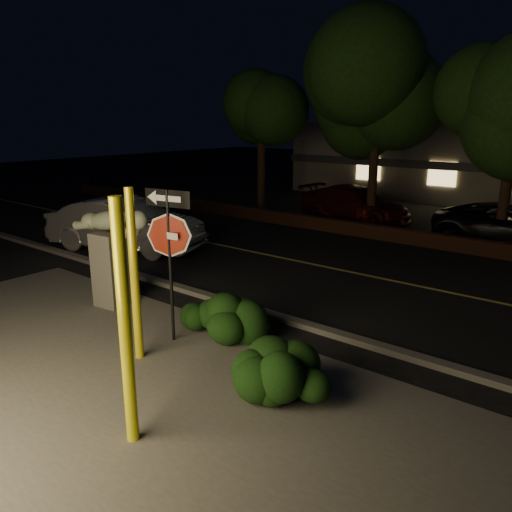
{
  "coord_description": "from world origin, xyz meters",
  "views": [
    {
      "loc": [
        6.33,
        -5.36,
        4.27
      ],
      "look_at": [
        0.32,
        2.17,
        1.6
      ],
      "focal_mm": 35.0,
      "sensor_mm": 36.0,
      "label": 1
    }
  ],
  "objects_px": {
    "signpost": "(169,236)",
    "parked_car_dark": "(511,225)",
    "yellow_pole_left": "(134,276)",
    "yellow_pole_right": "(125,326)",
    "parked_car_darkred": "(355,204)",
    "silver_sedan": "(126,225)",
    "sculpture": "(112,246)",
    "parked_car_red": "(354,201)"
  },
  "relations": [
    {
      "from": "sculpture",
      "to": "parked_car_red",
      "type": "xyz_separation_m",
      "value": [
        -0.78,
        13.23,
        -0.7
      ]
    },
    {
      "from": "sculpture",
      "to": "silver_sedan",
      "type": "xyz_separation_m",
      "value": [
        -4.01,
        3.4,
        -0.59
      ]
    },
    {
      "from": "signpost",
      "to": "sculpture",
      "type": "bearing_deg",
      "value": 159.19
    },
    {
      "from": "sculpture",
      "to": "parked_car_darkred",
      "type": "xyz_separation_m",
      "value": [
        -0.44,
        12.68,
        -0.74
      ]
    },
    {
      "from": "yellow_pole_left",
      "to": "parked_car_darkred",
      "type": "height_order",
      "value": "yellow_pole_left"
    },
    {
      "from": "silver_sedan",
      "to": "parked_car_red",
      "type": "xyz_separation_m",
      "value": [
        3.23,
        9.83,
        -0.11
      ]
    },
    {
      "from": "signpost",
      "to": "parked_car_red",
      "type": "relative_size",
      "value": 0.68
    },
    {
      "from": "signpost",
      "to": "parked_car_red",
      "type": "xyz_separation_m",
      "value": [
        -3.3,
        13.71,
        -1.39
      ]
    },
    {
      "from": "yellow_pole_right",
      "to": "sculpture",
      "type": "height_order",
      "value": "yellow_pole_right"
    },
    {
      "from": "silver_sedan",
      "to": "yellow_pole_left",
      "type": "bearing_deg",
      "value": -143.92
    },
    {
      "from": "signpost",
      "to": "parked_car_dark",
      "type": "relative_size",
      "value": 0.59
    },
    {
      "from": "parked_car_darkred",
      "to": "sculpture",
      "type": "bearing_deg",
      "value": -173.32
    },
    {
      "from": "sculpture",
      "to": "silver_sedan",
      "type": "height_order",
      "value": "sculpture"
    },
    {
      "from": "yellow_pole_left",
      "to": "yellow_pole_right",
      "type": "relative_size",
      "value": 0.94
    },
    {
      "from": "yellow_pole_left",
      "to": "yellow_pole_right",
      "type": "xyz_separation_m",
      "value": [
        1.88,
        -1.62,
        0.11
      ]
    },
    {
      "from": "yellow_pole_right",
      "to": "parked_car_dark",
      "type": "relative_size",
      "value": 0.66
    },
    {
      "from": "sculpture",
      "to": "parked_car_dark",
      "type": "relative_size",
      "value": 0.46
    },
    {
      "from": "parked_car_dark",
      "to": "sculpture",
      "type": "bearing_deg",
      "value": 147.86
    },
    {
      "from": "silver_sedan",
      "to": "parked_car_red",
      "type": "height_order",
      "value": "silver_sedan"
    },
    {
      "from": "yellow_pole_left",
      "to": "parked_car_dark",
      "type": "xyz_separation_m",
      "value": [
        3.29,
        13.45,
        -0.87
      ]
    },
    {
      "from": "parked_car_dark",
      "to": "signpost",
      "type": "bearing_deg",
      "value": 158.85
    },
    {
      "from": "yellow_pole_left",
      "to": "sculpture",
      "type": "height_order",
      "value": "yellow_pole_left"
    },
    {
      "from": "yellow_pole_right",
      "to": "parked_car_darkred",
      "type": "xyz_separation_m",
      "value": [
        -4.91,
        15.67,
        -0.97
      ]
    },
    {
      "from": "yellow_pole_left",
      "to": "signpost",
      "type": "height_order",
      "value": "yellow_pole_left"
    },
    {
      "from": "silver_sedan",
      "to": "parked_car_dark",
      "type": "distance_m",
      "value": 13.15
    },
    {
      "from": "parked_car_dark",
      "to": "silver_sedan",
      "type": "bearing_deg",
      "value": 125.06
    },
    {
      "from": "yellow_pole_left",
      "to": "sculpture",
      "type": "xyz_separation_m",
      "value": [
        -2.58,
        1.37,
        -0.13
      ]
    },
    {
      "from": "parked_car_darkred",
      "to": "parked_car_dark",
      "type": "distance_m",
      "value": 6.34
    },
    {
      "from": "yellow_pole_right",
      "to": "parked_car_dark",
      "type": "xyz_separation_m",
      "value": [
        1.41,
        15.07,
        -0.98
      ]
    },
    {
      "from": "yellow_pole_left",
      "to": "parked_car_red",
      "type": "distance_m",
      "value": 15.01
    },
    {
      "from": "yellow_pole_right",
      "to": "silver_sedan",
      "type": "distance_m",
      "value": 10.65
    },
    {
      "from": "yellow_pole_left",
      "to": "parked_car_red",
      "type": "height_order",
      "value": "yellow_pole_left"
    },
    {
      "from": "yellow_pole_left",
      "to": "parked_car_dark",
      "type": "relative_size",
      "value": 0.62
    },
    {
      "from": "sculpture",
      "to": "yellow_pole_right",
      "type": "bearing_deg",
      "value": -41.2
    },
    {
      "from": "signpost",
      "to": "parked_car_dark",
      "type": "distance_m",
      "value": 13.07
    },
    {
      "from": "parked_car_dark",
      "to": "yellow_pole_right",
      "type": "bearing_deg",
      "value": 168.46
    },
    {
      "from": "yellow_pole_right",
      "to": "silver_sedan",
      "type": "bearing_deg",
      "value": 142.96
    },
    {
      "from": "yellow_pole_right",
      "to": "parked_car_red",
      "type": "bearing_deg",
      "value": 107.91
    },
    {
      "from": "yellow_pole_left",
      "to": "parked_car_red",
      "type": "xyz_separation_m",
      "value": [
        -3.36,
        14.6,
        -0.83
      ]
    },
    {
      "from": "yellow_pole_right",
      "to": "signpost",
      "type": "relative_size",
      "value": 1.12
    },
    {
      "from": "parked_car_darkred",
      "to": "silver_sedan",
      "type": "bearing_deg",
      "value": 163.63
    },
    {
      "from": "parked_car_dark",
      "to": "parked_car_red",
      "type": "bearing_deg",
      "value": 73.93
    }
  ]
}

